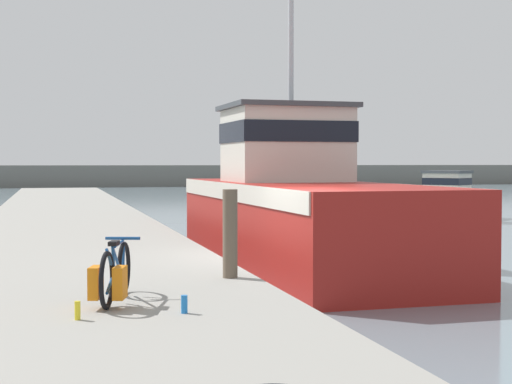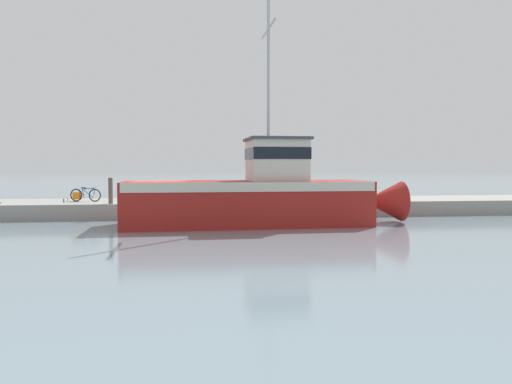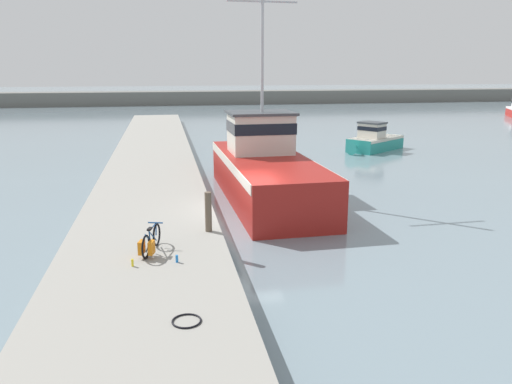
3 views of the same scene
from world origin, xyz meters
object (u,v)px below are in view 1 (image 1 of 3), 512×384
Objects in this scene: fishing_boat_main at (296,206)px; mooring_post at (230,234)px; water_bottle_on_curb at (78,310)px; bicycle_touring at (113,275)px; boat_red_outer at (450,203)px; water_bottle_by_bike at (184,304)px.

mooring_post is (-3.22, -7.01, 0.02)m from fishing_boat_main.
water_bottle_on_curb is (-5.47, -9.60, -0.53)m from fishing_boat_main.
bicycle_touring is 8.25× the size of water_bottle_on_curb.
bicycle_touring is at bearing -136.56° from mooring_post.
bicycle_touring is at bearing 106.85° from boat_red_outer.
water_bottle_on_curb is (-0.44, -0.87, -0.24)m from bicycle_touring.
boat_red_outer is at bearing 53.15° from water_bottle_on_curb.
bicycle_touring reaches higher than water_bottle_on_curb.
fishing_boat_main is at bearing 65.65° from water_bottle_by_bike.
mooring_post is at bearing -115.99° from fishing_boat_main.
water_bottle_on_curb is at bearing -176.39° from water_bottle_by_bike.
water_bottle_by_bike is (-14.95, -21.42, 0.13)m from boat_red_outer.
water_bottle_on_curb is (-2.26, -2.58, -0.54)m from mooring_post.
fishing_boat_main is at bearing 102.27° from boat_red_outer.
water_bottle_by_bike is at bearing -32.05° from bicycle_touring.
fishing_boat_main is 10.08m from bicycle_touring.
boat_red_outer is 26.79× the size of water_bottle_by_bike.
water_bottle_on_curb is at bearing 107.21° from boat_red_outer.
mooring_post is (-13.86, -18.92, 0.67)m from boat_red_outer.
bicycle_touring is (-5.03, -8.73, -0.29)m from fishing_boat_main.
fishing_boat_main is 11.06m from water_bottle_on_curb.
boat_red_outer is at bearing 68.52° from bicycle_touring.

